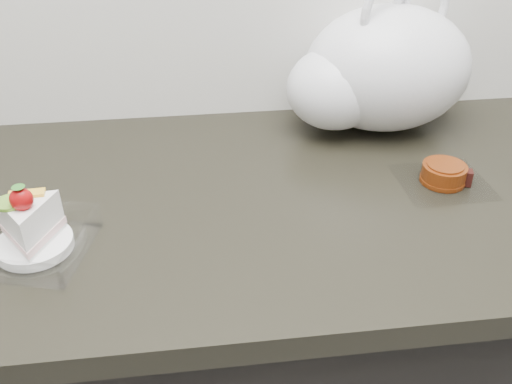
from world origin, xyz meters
name	(u,v)px	position (x,y,z in m)	size (l,w,h in m)	color
counter	(252,372)	(0.00, 1.69, 0.45)	(2.04, 0.64, 0.90)	black
cake_tray	(32,234)	(-0.32, 1.58, 0.93)	(0.18, 0.18, 0.11)	white
mooncake_wrap	(444,175)	(0.33, 1.68, 0.91)	(0.15, 0.14, 0.04)	white
plastic_bag	(377,71)	(0.27, 1.90, 1.02)	(0.42, 0.35, 0.29)	white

